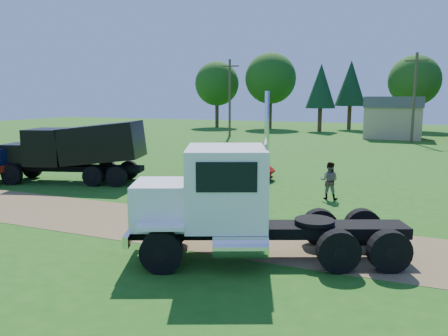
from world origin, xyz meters
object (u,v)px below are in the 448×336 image
at_px(white_semi_tractor, 229,203).
at_px(orange_pickup, 232,166).
at_px(spectator_a, 156,221).
at_px(black_dump_truck, 78,149).

bearing_deg(white_semi_tractor, orange_pickup, 88.14).
distance_m(white_semi_tractor, orange_pickup, 12.63).
distance_m(white_semi_tractor, spectator_a, 2.28).
xyz_separation_m(white_semi_tractor, black_dump_truck, (-11.87, 7.43, 0.22)).
distance_m(orange_pickup, spectator_a, 12.49).
xyz_separation_m(white_semi_tractor, orange_pickup, (-4.57, 11.74, -0.94)).
height_order(black_dump_truck, spectator_a, black_dump_truck).
relative_size(orange_pickup, spectator_a, 2.53).
relative_size(white_semi_tractor, orange_pickup, 1.61).
relative_size(white_semi_tractor, spectator_a, 4.06).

